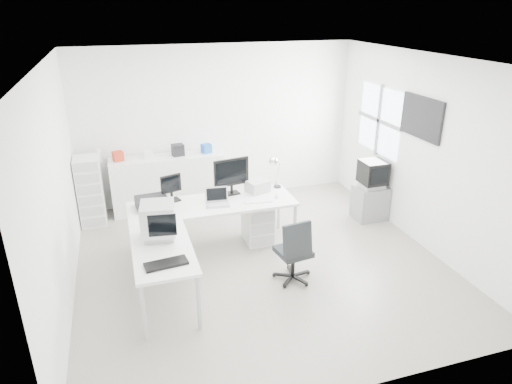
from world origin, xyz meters
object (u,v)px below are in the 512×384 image
object	(u,v)px
office_chair	(293,249)
lcd_monitor_small	(171,189)
inkjet_printer	(152,202)
crt_tv	(373,175)
laser_printer	(258,186)
laptop	(217,198)
main_desk	(214,226)
filing_cabinet	(90,191)
lcd_monitor_large	(231,176)
side_desk	(165,275)
sideboard	(169,183)
drawer_pedestal	(258,223)
tv_cabinet	(370,203)
crt_monitor	(158,221)

from	to	relation	value
office_chair	lcd_monitor_small	bearing A→B (deg)	126.72
inkjet_printer	crt_tv	distance (m)	3.62
lcd_monitor_small	laser_printer	distance (m)	1.30
office_chair	crt_tv	bearing A→B (deg)	26.52
lcd_monitor_small	laptop	world-z (taller)	lcd_monitor_small
main_desk	filing_cabinet	size ratio (longest dim) A/B	2.09
main_desk	inkjet_printer	size ratio (longest dim) A/B	5.51
lcd_monitor_large	laptop	distance (m)	0.49
crt_tv	filing_cabinet	bearing A→B (deg)	164.90
lcd_monitor_large	side_desk	bearing A→B (deg)	-141.19
side_desk	sideboard	bearing A→B (deg)	81.58
side_desk	drawer_pedestal	world-z (taller)	side_desk
drawer_pedestal	crt_tv	xyz separation A→B (m)	(2.06, 0.20, 0.50)
laptop	drawer_pedestal	bearing A→B (deg)	19.22
filing_cabinet	crt_tv	bearing A→B (deg)	-15.10
lcd_monitor_small	laser_printer	bearing A→B (deg)	-20.02
inkjet_printer	sideboard	world-z (taller)	sideboard
crt_tv	filing_cabinet	distance (m)	4.67
lcd_monitor_small	office_chair	bearing A→B (deg)	-63.47
office_chair	side_desk	bearing A→B (deg)	171.07
crt_tv	sideboard	bearing A→B (deg)	155.98
tv_cabinet	sideboard	size ratio (longest dim) A/B	0.29
laser_printer	inkjet_printer	bearing A→B (deg)	165.12
office_chair	sideboard	world-z (taller)	sideboard
filing_cabinet	sideboard	bearing A→B (deg)	9.36
sideboard	crt_tv	bearing A→B (deg)	-24.02
drawer_pedestal	sideboard	world-z (taller)	sideboard
main_desk	laptop	size ratio (longest dim) A/B	7.16
main_desk	side_desk	bearing A→B (deg)	-127.69
inkjet_printer	office_chair	distance (m)	2.10
lcd_monitor_small	office_chair	world-z (taller)	lcd_monitor_small
lcd_monitor_small	filing_cabinet	distance (m)	1.74
laser_printer	tv_cabinet	xyz separation A→B (m)	(2.01, 0.03, -0.55)
lcd_monitor_large	tv_cabinet	size ratio (longest dim) A/B	1.01
lcd_monitor_large	sideboard	xyz separation A→B (m)	(-0.79, 1.43, -0.55)
main_desk	sideboard	size ratio (longest dim) A/B	1.23
main_desk	side_desk	world-z (taller)	same
lcd_monitor_small	crt_monitor	world-z (taller)	crt_monitor
inkjet_printer	laser_printer	world-z (taller)	laser_printer
crt_monitor	crt_tv	size ratio (longest dim) A/B	0.92
lcd_monitor_small	side_desk	bearing A→B (deg)	-121.23
inkjet_printer	lcd_monitor_large	size ratio (longest dim) A/B	0.76
main_desk	lcd_monitor_small	world-z (taller)	lcd_monitor_small
drawer_pedestal	main_desk	bearing A→B (deg)	-175.91
crt_monitor	inkjet_printer	bearing A→B (deg)	98.01
drawer_pedestal	lcd_monitor_small	world-z (taller)	lcd_monitor_small
inkjet_printer	crt_tv	world-z (taller)	crt_tv
sideboard	lcd_monitor_large	bearing A→B (deg)	-61.04
office_chair	sideboard	distance (m)	3.06
drawer_pedestal	crt_monitor	xyz separation A→B (m)	(-1.55, -0.90, 0.68)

